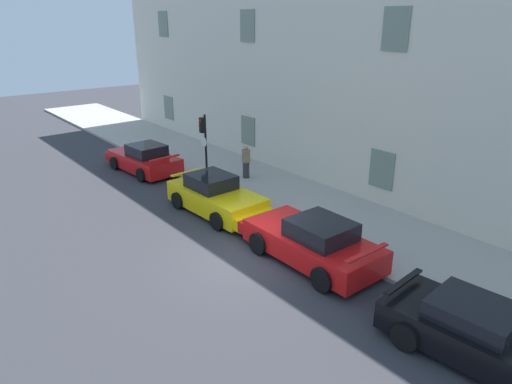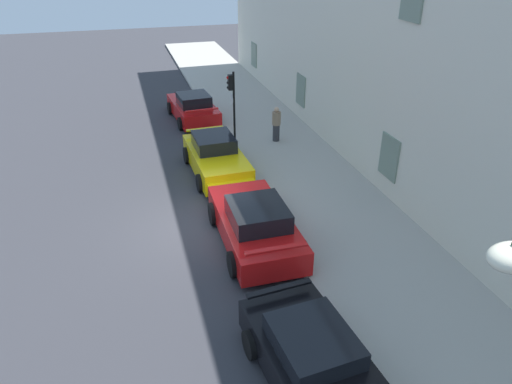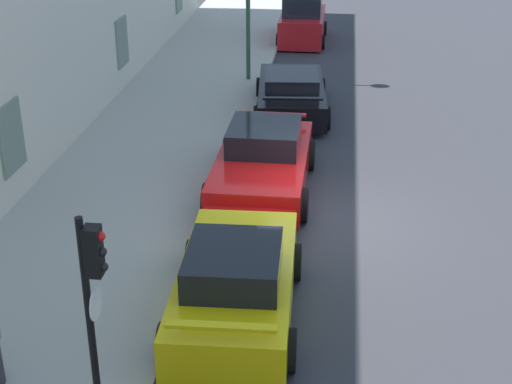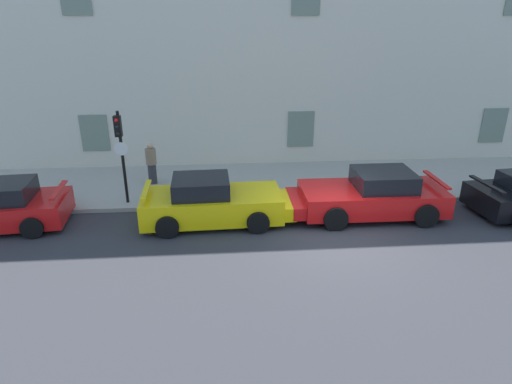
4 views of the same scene
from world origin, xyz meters
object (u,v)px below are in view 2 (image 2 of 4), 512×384
(sportscar_yellow_flank, at_px, (217,160))
(sportscar_red_lead, at_px, (192,107))
(traffic_light, at_px, (232,95))
(sportscar_tail_end, at_px, (324,377))
(sportscar_white_middle, at_px, (253,221))
(pedestrian_admiring, at_px, (276,124))

(sportscar_yellow_flank, bearing_deg, sportscar_red_lead, 178.82)
(sportscar_red_lead, distance_m, traffic_light, 4.30)
(sportscar_red_lead, bearing_deg, sportscar_tail_end, -0.85)
(sportscar_white_middle, height_order, sportscar_tail_end, sportscar_white_middle)
(sportscar_white_middle, relative_size, traffic_light, 1.59)
(sportscar_red_lead, distance_m, sportscar_yellow_flank, 6.80)
(sportscar_yellow_flank, distance_m, sportscar_tail_end, 10.66)
(traffic_light, bearing_deg, sportscar_yellow_flank, -24.19)
(sportscar_tail_end, bearing_deg, traffic_light, 173.83)
(sportscar_white_middle, height_order, traffic_light, traffic_light)
(sportscar_yellow_flank, relative_size, pedestrian_admiring, 2.98)
(traffic_light, height_order, pedestrian_admiring, traffic_light)
(sportscar_red_lead, xyz_separation_m, pedestrian_admiring, (4.38, 3.08, 0.33))
(sportscar_red_lead, height_order, pedestrian_admiring, pedestrian_admiring)
(traffic_light, bearing_deg, pedestrian_admiring, 71.96)
(sportscar_tail_end, xyz_separation_m, traffic_light, (-13.69, 1.48, 1.67))
(traffic_light, bearing_deg, sportscar_red_lead, -162.07)
(sportscar_red_lead, relative_size, sportscar_yellow_flank, 0.98)
(sportscar_white_middle, height_order, pedestrian_admiring, pedestrian_admiring)
(sportscar_yellow_flank, relative_size, traffic_light, 1.52)
(sportscar_yellow_flank, xyz_separation_m, sportscar_white_middle, (4.79, 0.11, 0.02))
(sportscar_red_lead, relative_size, sportscar_white_middle, 0.94)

